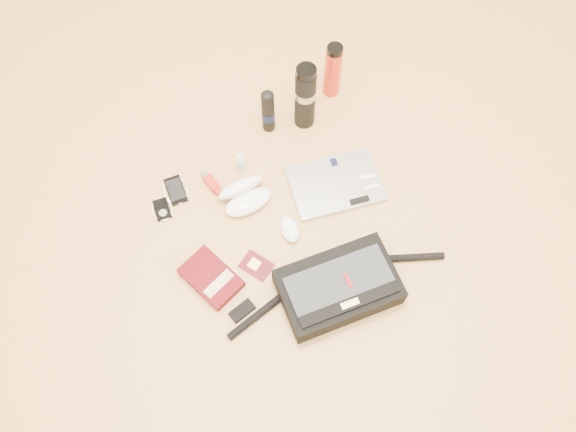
# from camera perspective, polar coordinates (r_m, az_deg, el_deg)

# --- Properties ---
(ground) EXTENTS (4.00, 4.00, 0.00)m
(ground) POSITION_cam_1_polar(r_m,az_deg,el_deg) (1.99, 2.47, -2.47)
(ground) COLOR tan
(ground) RESTS_ON ground
(messenger_bag) EXTENTS (0.77, 0.33, 0.11)m
(messenger_bag) POSITION_cam_1_polar(r_m,az_deg,el_deg) (1.88, 5.09, -7.22)
(messenger_bag) COLOR black
(messenger_bag) RESTS_ON ground
(laptop) EXTENTS (0.39, 0.33, 0.03)m
(laptop) POSITION_cam_1_polar(r_m,az_deg,el_deg) (2.08, 4.90, 3.25)
(laptop) COLOR #A2A2A4
(laptop) RESTS_ON ground
(book) EXTENTS (0.17, 0.22, 0.04)m
(book) POSITION_cam_1_polar(r_m,az_deg,el_deg) (1.94, -7.77, -6.19)
(book) COLOR #4D070C
(book) RESTS_ON ground
(passport) EXTENTS (0.11, 0.13, 0.01)m
(passport) POSITION_cam_1_polar(r_m,az_deg,el_deg) (1.95, -3.25, -5.04)
(passport) COLOR #4D0E13
(passport) RESTS_ON ground
(mouse) EXTENTS (0.09, 0.12, 0.03)m
(mouse) POSITION_cam_1_polar(r_m,az_deg,el_deg) (1.99, 0.19, -1.37)
(mouse) COLOR white
(mouse) RESTS_ON ground
(sunglasses_case) EXTENTS (0.20, 0.17, 0.10)m
(sunglasses_case) POSITION_cam_1_polar(r_m,az_deg,el_deg) (2.03, -4.45, 2.16)
(sunglasses_case) COLOR white
(sunglasses_case) RESTS_ON ground
(ipod) EXTENTS (0.10, 0.10, 0.01)m
(ipod) POSITION_cam_1_polar(r_m,az_deg,el_deg) (2.09, -12.67, 0.67)
(ipod) COLOR black
(ipod) RESTS_ON ground
(phone) EXTENTS (0.11, 0.13, 0.01)m
(phone) POSITION_cam_1_polar(r_m,az_deg,el_deg) (2.11, -11.34, 2.59)
(phone) COLOR black
(phone) RESTS_ON ground
(inhaler) EXTENTS (0.03, 0.12, 0.03)m
(inhaler) POSITION_cam_1_polar(r_m,az_deg,el_deg) (2.09, -7.82, 3.40)
(inhaler) COLOR #AF2217
(inhaler) RESTS_ON ground
(spray_bottle) EXTENTS (0.04, 0.04, 0.11)m
(spray_bottle) POSITION_cam_1_polar(r_m,az_deg,el_deg) (2.09, -4.81, 5.34)
(spray_bottle) COLOR #A7D4E9
(spray_bottle) RESTS_ON ground
(aerosol_can) EXTENTS (0.05, 0.05, 0.21)m
(aerosol_can) POSITION_cam_1_polar(r_m,az_deg,el_deg) (2.14, -2.03, 10.61)
(aerosol_can) COLOR black
(aerosol_can) RESTS_ON ground
(thermos_black) EXTENTS (0.08, 0.08, 0.30)m
(thermos_black) POSITION_cam_1_polar(r_m,az_deg,el_deg) (2.12, 1.76, 12.04)
(thermos_black) COLOR black
(thermos_black) RESTS_ON ground
(thermos_red) EXTENTS (0.07, 0.07, 0.25)m
(thermos_red) POSITION_cam_1_polar(r_m,az_deg,el_deg) (2.24, 4.56, 14.52)
(thermos_red) COLOR red
(thermos_red) RESTS_ON ground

